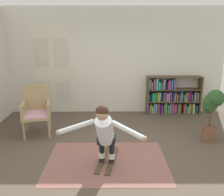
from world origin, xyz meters
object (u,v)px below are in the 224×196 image
object	(u,v)px
potted_plant	(212,108)
bookshelf	(171,98)
person_skier	(104,130)
wicker_chair	(36,109)
skis_pair	(107,160)

from	to	relation	value
potted_plant	bookshelf	bearing A→B (deg)	104.35
potted_plant	person_skier	xyz separation A→B (m)	(-2.23, -1.13, -0.02)
bookshelf	wicker_chair	bearing A→B (deg)	-157.68
bookshelf	person_skier	bearing A→B (deg)	-122.35
bookshelf	potted_plant	world-z (taller)	potted_plant
skis_pair	person_skier	size ratio (longest dim) A/B	0.66
skis_pair	bookshelf	bearing A→B (deg)	56.15
bookshelf	skis_pair	xyz separation A→B (m)	(-1.75, -2.62, -0.43)
bookshelf	wicker_chair	xyz separation A→B (m)	(-3.35, -1.37, 0.13)
bookshelf	wicker_chair	distance (m)	3.62
potted_plant	skis_pair	bearing A→B (deg)	-157.30
wicker_chair	potted_plant	distance (m)	3.80
bookshelf	person_skier	distance (m)	3.36
wicker_chair	skis_pair	distance (m)	2.10
potted_plant	skis_pair	xyz separation A→B (m)	(-2.19, -0.92, -0.68)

